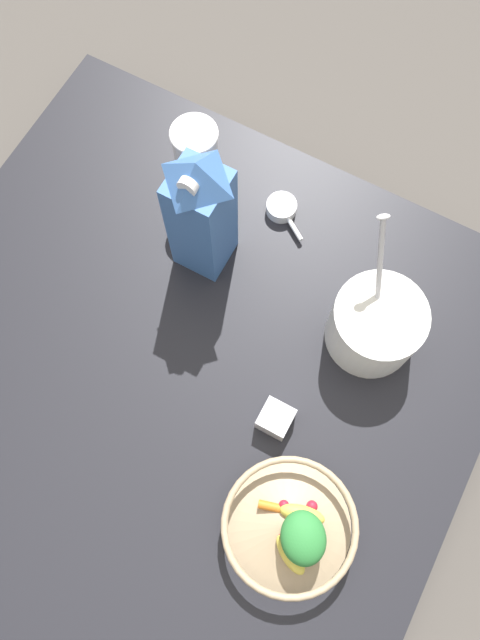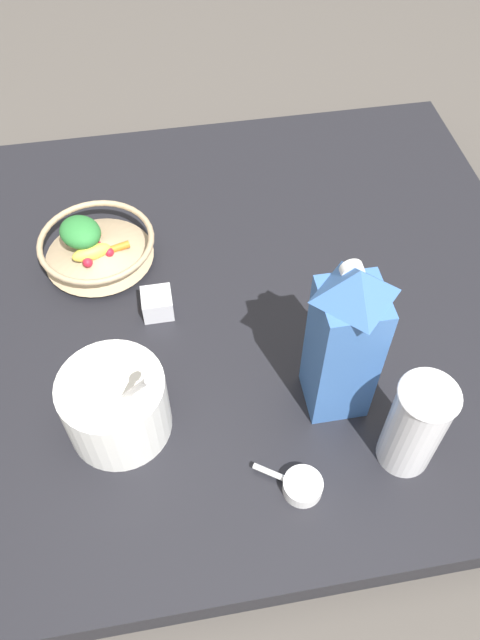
{
  "view_description": "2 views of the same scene",
  "coord_description": "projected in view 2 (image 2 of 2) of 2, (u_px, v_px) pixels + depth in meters",
  "views": [
    {
      "loc": [
        0.2,
        -0.15,
        1.0
      ],
      "look_at": [
        0.05,
        0.11,
        0.1
      ],
      "focal_mm": 35.0,
      "sensor_mm": 36.0,
      "label": 1
    },
    {
      "loc": [
        0.14,
        0.64,
        0.82
      ],
      "look_at": [
        0.06,
        0.12,
        0.14
      ],
      "focal_mm": 35.0,
      "sensor_mm": 36.0,
      "label": 2
    }
  ],
  "objects": [
    {
      "name": "ground_plane",
      "position": [
        260.0,
        310.0,
        1.05
      ],
      "size": [
        6.0,
        6.0,
        0.0
      ],
      "primitive_type": "plane",
      "color": "#4C4742"
    },
    {
      "name": "countertop",
      "position": [
        260.0,
        301.0,
        1.03
      ],
      "size": [
        0.92,
        0.92,
        0.05
      ],
      "color": "black",
      "rests_on": "ground_plane"
    },
    {
      "name": "fruit_bowl",
      "position": [
        96.0,
        246.0,
        1.02
      ],
      "size": [
        0.19,
        0.19,
        0.08
      ],
      "color": "tan",
      "rests_on": "countertop"
    },
    {
      "name": "milk_carton",
      "position": [
        345.0,
        341.0,
        0.78
      ],
      "size": [
        0.08,
        0.08,
        0.27
      ],
      "color": "#3D6BB2",
      "rests_on": "countertop"
    },
    {
      "name": "yogurt_tub",
      "position": [
        115.0,
        403.0,
        0.82
      ],
      "size": [
        0.14,
        0.16,
        0.23
      ],
      "color": "white",
      "rests_on": "countertop"
    },
    {
      "name": "drinking_cup",
      "position": [
        416.0,
        425.0,
        0.77
      ],
      "size": [
        0.08,
        0.08,
        0.16
      ],
      "color": "white",
      "rests_on": "countertop"
    },
    {
      "name": "spice_jar",
      "position": [
        157.0,
        304.0,
        0.97
      ],
      "size": [
        0.05,
        0.05,
        0.04
      ],
      "color": "silver",
      "rests_on": "countertop"
    },
    {
      "name": "measuring_scoop",
      "position": [
        301.0,
        486.0,
        0.8
      ],
      "size": [
        0.08,
        0.07,
        0.02
      ],
      "color": "white",
      "rests_on": "countertop"
    }
  ]
}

